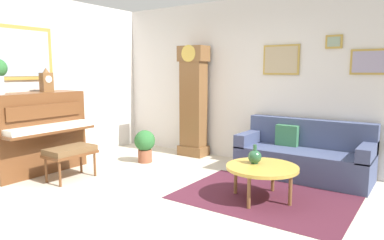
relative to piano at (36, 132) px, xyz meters
name	(u,v)px	position (x,y,z in m)	size (l,w,h in m)	color
ground_plane	(152,201)	(2.23, 0.17, -0.68)	(6.40, 6.00, 0.10)	beige
wall_left	(29,81)	(-0.37, 0.16, 0.78)	(0.13, 4.90, 2.80)	silver
wall_back	(241,81)	(2.25, 2.57, 0.78)	(5.30, 0.13, 2.80)	silver
area_rug	(264,197)	(3.41, 0.95, -0.62)	(2.10, 1.50, 0.01)	#4C1E2D
piano	(36,132)	(0.00, 0.00, 0.00)	(0.87, 1.44, 1.24)	brown
piano_bench	(70,152)	(0.78, 0.05, -0.22)	(0.42, 0.70, 0.48)	brown
grandfather_clock	(193,104)	(1.41, 2.29, 0.34)	(0.52, 0.34, 2.03)	brown
couch	(304,156)	(3.52, 2.13, -0.32)	(1.90, 0.80, 0.84)	#424C70
coffee_table	(262,168)	(3.40, 0.87, -0.23)	(0.88, 0.88, 0.42)	gold
mantel_clock	(46,81)	(0.00, 0.23, 0.79)	(0.13, 0.18, 0.38)	brown
green_jug	(255,157)	(3.28, 0.93, -0.12)	(0.17, 0.17, 0.24)	#234C33
potted_plant	(145,144)	(1.01, 1.39, -0.31)	(0.36, 0.36, 0.56)	#935138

